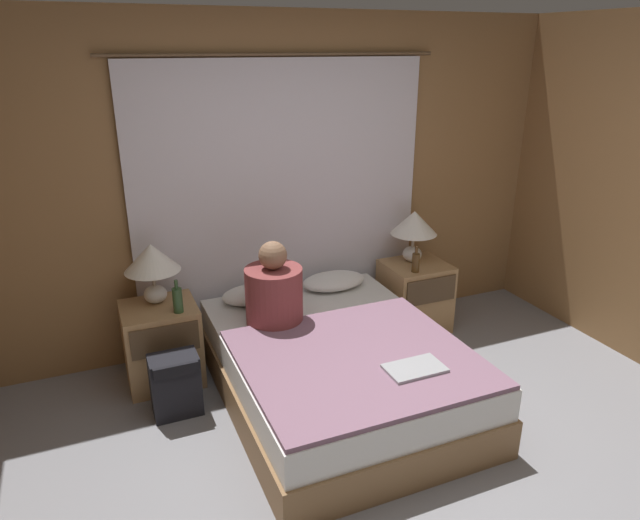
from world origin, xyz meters
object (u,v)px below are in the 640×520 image
Objects in this scene: laptop_on_bed at (415,368)px; lamp_right at (414,226)px; nightstand_left at (162,344)px; bed at (337,370)px; lamp_left at (152,261)px; pillow_right at (334,281)px; beer_bottle_on_left_stand at (178,300)px; backpack_on_floor at (175,382)px; beer_bottle_on_right_stand at (416,262)px; nightstand_right at (415,296)px; person_left_in_bed at (274,292)px; pillow_left at (256,294)px.

lamp_right is at bearing 59.26° from laptop_on_bed.
bed is at bearing -34.07° from nightstand_left.
lamp_left is at bearing 143.14° from bed.
laptop_on_bed is (-0.80, -1.34, -0.38)m from lamp_right.
pillow_right is (1.35, -0.01, -0.36)m from lamp_left.
lamp_left is 0.33m from beer_bottle_on_left_stand.
pillow_right is at bearing 20.54° from backpack_on_floor.
laptop_on_bed is at bearing -44.19° from beer_bottle_on_left_stand.
pillow_right is at bearing 161.45° from beer_bottle_on_right_stand.
laptop_on_bed is at bearing -33.28° from backpack_on_floor.
nightstand_right is 0.41m from beer_bottle_on_right_stand.
nightstand_right reaches higher than bed.
beer_bottle_on_left_stand is 0.54m from backpack_on_floor.
nightstand_left is at bearing 91.64° from backpack_on_floor.
nightstand_right is 2.72× the size of beer_bottle_on_right_stand.
person_left_in_bed is 1.41× the size of backpack_on_floor.
beer_bottle_on_left_stand is 0.67× the size of laptop_on_bed.
pillow_left is 0.91m from backpack_on_floor.
laptop_on_bed is (-0.08, -1.33, -0.02)m from pillow_right.
nightstand_right reaches higher than laptop_on_bed.
lamp_left is 1.00× the size of lamp_right.
beer_bottle_on_left_stand is 1.09× the size of beer_bottle_on_right_stand.
pillow_right is 0.66m from beer_bottle_on_right_stand.
backpack_on_floor is (-0.72, -0.12, -0.46)m from person_left_in_bed.
nightstand_left is 2.07m from nightstand_right.
pillow_left is at bearing 112.71° from laptop_on_bed.
backpack_on_floor is (-1.02, 0.26, 0.01)m from bed.
person_left_in_bed is (0.02, -0.38, 0.17)m from pillow_left.
nightstand_right is (2.07, 0.00, 0.00)m from nightstand_left.
nightstand_left is at bearing 180.00° from nightstand_right.
nightstand_left is at bearing -177.89° from lamp_right.
lamp_left is 2.07m from lamp_right.
backpack_on_floor is at bearing -168.05° from nightstand_right.
beer_bottle_on_right_stand is at bearing -18.55° from pillow_right.
lamp_right is (1.03, 0.77, 0.66)m from bed.
nightstand_right is 2.50× the size of beer_bottle_on_left_stand.
laptop_on_bed is (-0.80, -1.26, 0.21)m from nightstand_right.
laptop_on_bed is (0.54, -0.95, -0.19)m from person_left_in_bed.
beer_bottle_on_right_stand is at bearing -4.05° from nightstand_left.
lamp_left is 1.40m from pillow_right.
beer_bottle_on_right_stand is 0.51× the size of backpack_on_floor.
lamp_left reaches higher than pillow_left.
bed is 1.25m from nightstand_right.
person_left_in_bed is at bearing -163.63° from lamp_right.
bed is 5.60× the size of laptop_on_bed.
nightstand_left is 0.44m from backpack_on_floor.
beer_bottle_on_right_stand reaches higher than pillow_right.
laptop_on_bed is at bearing -67.29° from pillow_left.
lamp_right is at bearing 6.30° from beer_bottle_on_left_stand.
person_left_in_bed is (-1.33, -0.39, -0.19)m from lamp_right.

